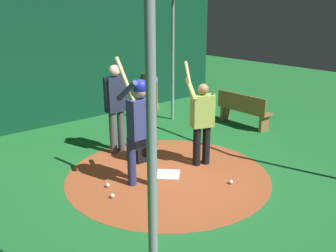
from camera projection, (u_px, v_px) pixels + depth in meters
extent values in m
plane|color=#1E6B2D|center=(168.00, 175.00, 6.79)|extent=(26.63, 26.63, 0.00)
cylinder|color=#9E4C28|center=(168.00, 175.00, 6.79)|extent=(3.73, 3.73, 0.01)
cube|color=white|center=(168.00, 174.00, 6.78)|extent=(0.59, 0.59, 0.01)
cylinder|color=navy|center=(153.00, 162.00, 6.28)|extent=(0.15, 0.15, 0.88)
cylinder|color=navy|center=(132.00, 161.00, 6.28)|extent=(0.15, 0.15, 0.88)
cube|color=navy|center=(141.00, 118.00, 6.04)|extent=(0.22, 0.44, 0.66)
cylinder|color=navy|center=(147.00, 87.00, 6.09)|extent=(0.53, 0.09, 0.41)
cylinder|color=navy|center=(127.00, 91.00, 5.85)|extent=(0.53, 0.09, 0.41)
sphere|color=tan|center=(140.00, 91.00, 5.90)|extent=(0.23, 0.23, 0.23)
sphere|color=navy|center=(140.00, 87.00, 5.88)|extent=(0.25, 0.25, 0.25)
cylinder|color=tan|center=(126.00, 81.00, 5.93)|extent=(0.54, 0.06, 0.73)
cube|color=black|center=(140.00, 153.00, 7.44)|extent=(0.40, 0.40, 0.29)
cube|color=black|center=(141.00, 136.00, 7.30)|extent=(0.31, 0.40, 0.47)
sphere|color=#9E704C|center=(141.00, 121.00, 7.18)|extent=(0.22, 0.22, 0.22)
cube|color=gray|center=(144.00, 122.00, 7.11)|extent=(0.03, 0.20, 0.20)
ellipsoid|color=brown|center=(152.00, 145.00, 7.17)|extent=(0.12, 0.28, 0.22)
cylinder|color=#4C4C51|center=(121.00, 131.00, 7.79)|extent=(0.15, 0.15, 0.90)
cylinder|color=#4C4C51|center=(113.00, 133.00, 7.67)|extent=(0.15, 0.15, 0.90)
cube|color=#1E2338|center=(115.00, 94.00, 7.48)|extent=(0.22, 0.42, 0.71)
cylinder|color=#1E2338|center=(124.00, 90.00, 7.59)|extent=(0.09, 0.09, 0.60)
cylinder|color=#1E2338|center=(107.00, 93.00, 7.34)|extent=(0.09, 0.09, 0.60)
sphere|color=beige|center=(114.00, 71.00, 7.33)|extent=(0.23, 0.23, 0.23)
cylinder|color=black|center=(206.00, 145.00, 7.16)|extent=(0.15, 0.15, 0.78)
cylinder|color=black|center=(197.00, 146.00, 7.10)|extent=(0.15, 0.15, 0.78)
cube|color=#9DB44E|center=(203.00, 111.00, 6.91)|extent=(0.35, 0.47, 0.62)
cylinder|color=#9DB44E|center=(212.00, 108.00, 6.96)|extent=(0.09, 0.09, 0.52)
cylinder|color=#9DB44E|center=(191.00, 89.00, 6.81)|extent=(0.46, 0.24, 0.40)
sphere|color=#9E704C|center=(203.00, 89.00, 6.79)|extent=(0.20, 0.20, 0.20)
cylinder|color=tan|center=(189.00, 82.00, 6.85)|extent=(0.45, 0.22, 0.74)
cube|color=#0C3D26|center=(59.00, 57.00, 9.38)|extent=(0.20, 10.63, 3.46)
cylinder|color=gray|center=(152.00, 185.00, 2.93)|extent=(0.08, 0.08, 3.21)
cylinder|color=gray|center=(173.00, 61.00, 9.65)|extent=(0.08, 0.08, 3.21)
cube|color=olive|center=(145.00, 91.00, 11.13)|extent=(1.18, 0.04, 1.05)
cylinder|color=tan|center=(137.00, 91.00, 11.56)|extent=(0.06, 0.17, 0.84)
cylinder|color=tan|center=(139.00, 93.00, 11.48)|extent=(0.06, 0.16, 0.81)
cylinder|color=olive|center=(142.00, 93.00, 11.38)|extent=(0.06, 0.15, 0.84)
cylinder|color=olive|center=(144.00, 93.00, 11.29)|extent=(0.06, 0.17, 0.87)
cylinder|color=tan|center=(146.00, 93.00, 11.20)|extent=(0.06, 0.21, 0.91)
cylinder|color=olive|center=(149.00, 94.00, 11.12)|extent=(0.06, 0.14, 0.88)
cylinder|color=tan|center=(151.00, 95.00, 11.03)|extent=(0.06, 0.15, 0.88)
cylinder|color=tan|center=(154.00, 95.00, 10.94)|extent=(0.06, 0.12, 0.88)
cylinder|color=tan|center=(156.00, 97.00, 10.87)|extent=(0.06, 0.20, 0.81)
cube|color=olive|center=(244.00, 110.00, 9.50)|extent=(1.50, 0.36, 0.05)
cube|color=olive|center=(241.00, 102.00, 9.33)|extent=(1.50, 0.04, 0.40)
cube|color=olive|center=(225.00, 113.00, 10.03)|extent=(0.08, 0.32, 0.40)
cube|color=olive|center=(264.00, 123.00, 9.11)|extent=(0.08, 0.32, 0.40)
sphere|color=white|center=(108.00, 185.00, 6.31)|extent=(0.07, 0.07, 0.07)
sphere|color=white|center=(112.00, 196.00, 5.95)|extent=(0.07, 0.07, 0.07)
sphere|color=white|center=(231.00, 182.00, 6.42)|extent=(0.07, 0.07, 0.07)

